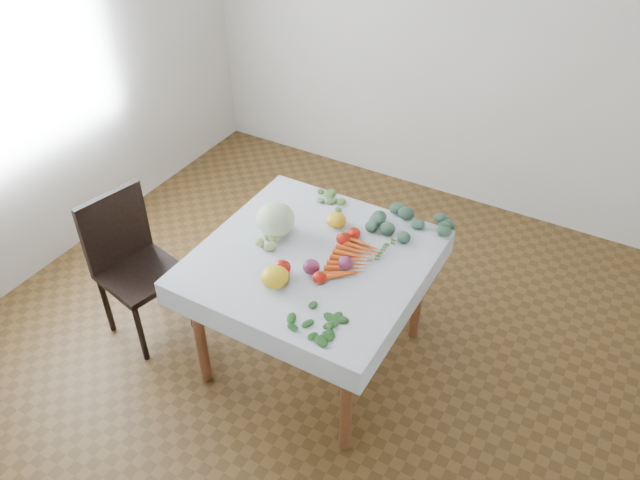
% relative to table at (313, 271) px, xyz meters
% --- Properties ---
extents(ground, '(4.00, 4.00, 0.00)m').
position_rel_table_xyz_m(ground, '(0.00, 0.00, -0.65)').
color(ground, brown).
extents(back_wall, '(4.00, 0.04, 2.70)m').
position_rel_table_xyz_m(back_wall, '(0.00, 2.00, 0.70)').
color(back_wall, beige).
rests_on(back_wall, ground).
extents(left_wall, '(0.04, 4.00, 2.70)m').
position_rel_table_xyz_m(left_wall, '(-2.00, 0.00, 0.70)').
color(left_wall, beige).
rests_on(left_wall, ground).
extents(table, '(1.00, 1.00, 0.75)m').
position_rel_table_xyz_m(table, '(0.00, 0.00, 0.00)').
color(table, brown).
rests_on(table, ground).
extents(tablecloth, '(1.12, 1.12, 0.01)m').
position_rel_table_xyz_m(tablecloth, '(0.00, 0.00, 0.10)').
color(tablecloth, silver).
rests_on(tablecloth, table).
extents(chair, '(0.48, 0.48, 0.90)m').
position_rel_table_xyz_m(chair, '(-1.05, -0.28, -0.14)').
color(chair, black).
rests_on(chair, ground).
extents(cabbage, '(0.26, 0.26, 0.18)m').
position_rel_table_xyz_m(cabbage, '(-0.27, 0.07, 0.19)').
color(cabbage, '#E1F5CD').
rests_on(cabbage, tablecloth).
extents(tomato_a, '(0.09, 0.09, 0.06)m').
position_rel_table_xyz_m(tomato_a, '(0.12, 0.23, 0.13)').
color(tomato_a, red).
rests_on(tomato_a, tablecloth).
extents(tomato_b, '(0.09, 0.09, 0.06)m').
position_rel_table_xyz_m(tomato_b, '(0.09, 0.17, 0.13)').
color(tomato_b, red).
rests_on(tomato_b, tablecloth).
extents(tomato_c, '(0.10, 0.10, 0.07)m').
position_rel_table_xyz_m(tomato_c, '(-0.06, -0.19, 0.14)').
color(tomato_c, red).
rests_on(tomato_c, tablecloth).
extents(tomato_d, '(0.09, 0.09, 0.06)m').
position_rel_table_xyz_m(tomato_d, '(0.13, -0.16, 0.13)').
color(tomato_d, red).
rests_on(tomato_d, tablecloth).
extents(heirloom_back, '(0.12, 0.12, 0.08)m').
position_rel_table_xyz_m(heirloom_back, '(-0.02, 0.29, 0.14)').
color(heirloom_back, yellow).
rests_on(heirloom_back, tablecloth).
extents(heirloom_front, '(0.15, 0.15, 0.10)m').
position_rel_table_xyz_m(heirloom_front, '(-0.05, -0.27, 0.15)').
color(heirloom_front, yellow).
rests_on(heirloom_front, tablecloth).
extents(onion_a, '(0.09, 0.09, 0.07)m').
position_rel_table_xyz_m(onion_a, '(0.06, -0.11, 0.14)').
color(onion_a, '#5F1B41').
rests_on(onion_a, tablecloth).
extents(onion_b, '(0.10, 0.10, 0.07)m').
position_rel_table_xyz_m(onion_b, '(0.19, -0.00, 0.14)').
color(onion_b, '#5F1B41').
rests_on(onion_b, tablecloth).
extents(tomatillo_cluster, '(0.16, 0.10, 0.05)m').
position_rel_table_xyz_m(tomatillo_cluster, '(-0.26, -0.04, 0.13)').
color(tomatillo_cluster, '#BCD67B').
rests_on(tomatillo_cluster, tablecloth).
extents(carrot_bunch, '(0.22, 0.38, 0.03)m').
position_rel_table_xyz_m(carrot_bunch, '(0.20, 0.05, 0.12)').
color(carrot_bunch, '#F85D1B').
rests_on(carrot_bunch, tablecloth).
extents(kale_bunch, '(0.36, 0.33, 0.05)m').
position_rel_table_xyz_m(kale_bunch, '(0.34, 0.46, 0.13)').
color(kale_bunch, '#3A5F48').
rests_on(kale_bunch, tablecloth).
extents(basil_bunch, '(0.26, 0.19, 0.01)m').
position_rel_table_xyz_m(basil_bunch, '(0.26, -0.40, 0.11)').
color(basil_bunch, '#1C4F18').
rests_on(basil_bunch, tablecloth).
extents(dill_bunch, '(0.23, 0.17, 0.02)m').
position_rel_table_xyz_m(dill_bunch, '(-0.15, 0.47, 0.11)').
color(dill_bunch, '#58873E').
rests_on(dill_bunch, tablecloth).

